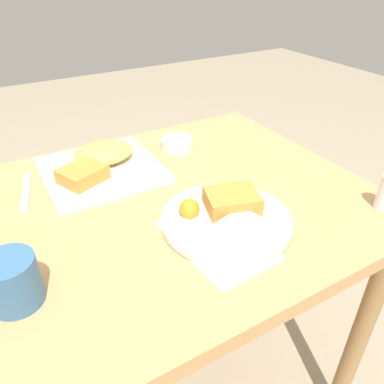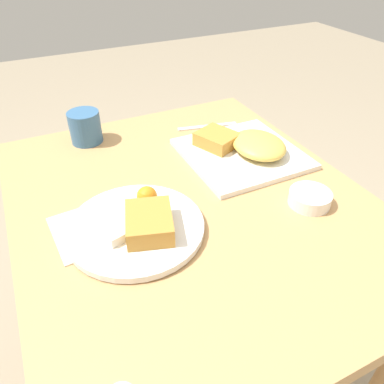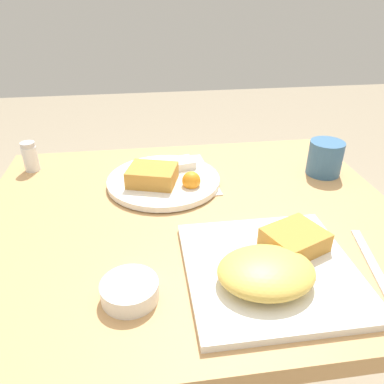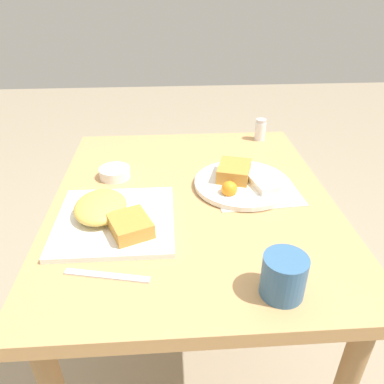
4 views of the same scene
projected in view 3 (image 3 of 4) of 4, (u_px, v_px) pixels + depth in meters
The scene contains 8 objects.
dining_table at pixel (192, 253), 0.86m from camera, with size 0.92×0.77×0.78m.
menu_card at pixel (180, 176), 0.96m from camera, with size 0.17×0.25×0.00m.
plate_square_near at pixel (272, 266), 0.63m from camera, with size 0.29×0.29×0.06m.
plate_oval_far at pixel (163, 178), 0.91m from camera, with size 0.28×0.28×0.05m.
sauce_ramekin at pixel (130, 290), 0.59m from camera, with size 0.09×0.09×0.03m.
salt_shaker at pixel (31, 158), 0.98m from camera, with size 0.04×0.04×0.08m.
butter_knife at pixel (371, 260), 0.67m from camera, with size 0.05×0.18×0.00m.
coffee_mug at pixel (325, 158), 0.96m from camera, with size 0.09×0.09×0.09m.
Camera 3 is at (-0.09, -0.67, 1.22)m, focal length 35.00 mm.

